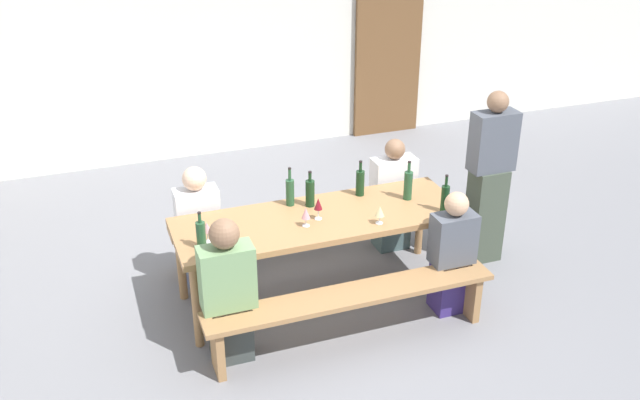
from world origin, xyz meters
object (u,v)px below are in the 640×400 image
Objects in this scene: seated_guest_near_1 at (452,256)px; wooden_door at (388,55)px; wine_glass_2 at (207,228)px; seated_guest_far_0 at (199,229)px; bench_near at (352,303)px; wine_bottle_1 at (201,234)px; wine_bottle_2 at (445,198)px; seated_guest_near_0 at (228,294)px; wine_bottle_0 at (408,185)px; wine_bottle_5 at (360,182)px; wine_bottle_4 at (290,192)px; standing_host at (489,182)px; wine_bottle_3 at (310,193)px; tasting_table at (320,224)px; seated_guest_far_1 at (393,198)px; bench_far at (294,221)px; wine_glass_0 at (318,205)px; wine_glass_1 at (306,214)px; wine_glass_3 at (380,212)px.

wooden_door is at bearing -17.37° from seated_guest_near_1.
wine_glass_2 is 0.75m from seated_guest_far_0.
wine_glass_2 is 1.96m from seated_guest_near_1.
bench_near is 1.23m from wine_glass_2.
wine_bottle_2 is (1.99, -0.09, 0.01)m from wine_bottle_1.
seated_guest_near_0 is at bearing -127.88° from wooden_door.
wine_bottle_0 is 0.41m from wine_bottle_5.
bench_near is 7.58× the size of wine_bottle_1.
wine_bottle_4 reaches higher than wine_bottle_1.
standing_host is (2.53, -0.48, 0.26)m from seated_guest_far_0.
wine_bottle_3 is at bearing 50.71° from seated_guest_near_1.
wine_bottle_3 is (-0.01, 0.21, 0.19)m from tasting_table.
seated_guest_far_1 reaches higher than wine_bottle_5.
wine_bottle_3 is (-0.01, -0.49, 0.51)m from bench_far.
wine_bottle_4 is at bearing 154.75° from wine_bottle_3.
wine_bottle_3 is at bearing 69.25° from seated_guest_far_0.
standing_host is (-0.53, -3.30, -0.27)m from wooden_door.
bench_far is 1.34m from wine_glass_2.
wine_bottle_4 is (-0.16, 0.99, 0.51)m from bench_near.
wine_bottle_4 reaches higher than wine_glass_0.
wine_bottle_1 is at bearing -170.10° from tasting_table.
seated_guest_far_1 reaches higher than wine_glass_2.
seated_guest_far_1 is at bearing 0.31° from seated_guest_near_1.
wine_bottle_4 is 2.00× the size of wine_glass_2.
wine_bottle_1 is (-3.16, -3.55, -0.19)m from wooden_door.
wooden_door is 0.92× the size of bench_near.
standing_host is (1.78, 0.19, -0.08)m from wine_glass_1.
wine_glass_2 is (-0.94, -0.81, 0.51)m from bench_far.
wine_bottle_0 is 0.52m from wine_glass_3.
wine_bottle_2 is 0.30× the size of seated_guest_far_1.
wine_glass_3 is at bearing -77.84° from seated_guest_near_0.
wine_glass_0 is 0.92m from wine_glass_2.
wine_bottle_0 is at bearing 7.20° from wine_bottle_1.
wine_bottle_5 is at bearing 29.63° from seated_guest_near_1.
standing_host reaches higher than wine_bottle_1.
wine_glass_2 reaches higher than bench_far.
standing_host is (0.70, 0.63, 0.27)m from seated_guest_near_1.
seated_guest_near_1 is at bearing -22.03° from wine_glass_1.
wine_glass_3 is (0.43, -0.24, -0.02)m from wine_glass_0.
wooden_door reaches higher than wine_glass_2.
wine_bottle_3 is 1.95× the size of wine_glass_1.
wine_bottle_3 reaches higher than seated_guest_near_1.
standing_host is at bearing 27.94° from wine_bottle_2.
wine_bottle_2 is 0.97× the size of wine_bottle_4.
wine_bottle_1 is 0.98m from wine_glass_0.
seated_guest_near_0 is (-0.74, -0.44, -0.31)m from wine_glass_1.
wine_bottle_3 is 1.86× the size of wine_glass_2.
wine_bottle_5 reaches higher than bench_far.
wine_glass_2 is 0.15× the size of seated_guest_far_1.
wine_bottle_4 is 1.16m from seated_guest_near_0.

